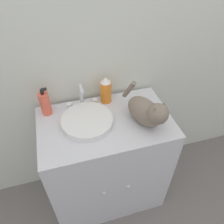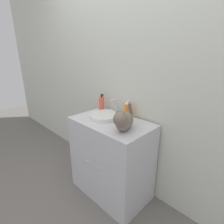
% 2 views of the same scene
% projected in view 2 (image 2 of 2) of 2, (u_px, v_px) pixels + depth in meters
% --- Properties ---
extents(ground_plane, '(8.00, 8.00, 0.00)m').
position_uv_depth(ground_plane, '(95.00, 202.00, 1.79)').
color(ground_plane, slate).
extents(wall_back, '(6.00, 0.05, 2.50)m').
position_uv_depth(wall_back, '(131.00, 74.00, 1.73)').
color(wall_back, silver).
rests_on(wall_back, ground_plane).
extents(vanity_cabinet, '(0.79, 0.50, 0.83)m').
position_uv_depth(vanity_cabinet, '(111.00, 158.00, 1.81)').
color(vanity_cabinet, silver).
rests_on(vanity_cabinet, ground_plane).
extents(sink_basin, '(0.30, 0.30, 0.04)m').
position_uv_depth(sink_basin, '(105.00, 116.00, 1.75)').
color(sink_basin, white).
rests_on(sink_basin, vanity_cabinet).
extents(faucet, '(0.20, 0.10, 0.17)m').
position_uv_depth(faucet, '(115.00, 108.00, 1.83)').
color(faucet, silver).
rests_on(faucet, vanity_cabinet).
extents(cat, '(0.21, 0.35, 0.22)m').
position_uv_depth(cat, '(124.00, 120.00, 1.45)').
color(cat, '#7A6B5B').
rests_on(cat, vanity_cabinet).
extents(soap_bottle, '(0.06, 0.06, 0.19)m').
position_uv_depth(soap_bottle, '(102.00, 103.00, 1.98)').
color(soap_bottle, '#EF6047').
rests_on(soap_bottle, vanity_cabinet).
extents(spray_bottle, '(0.07, 0.07, 0.18)m').
position_uv_depth(spray_bottle, '(128.00, 109.00, 1.73)').
color(spray_bottle, orange).
rests_on(spray_bottle, vanity_cabinet).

